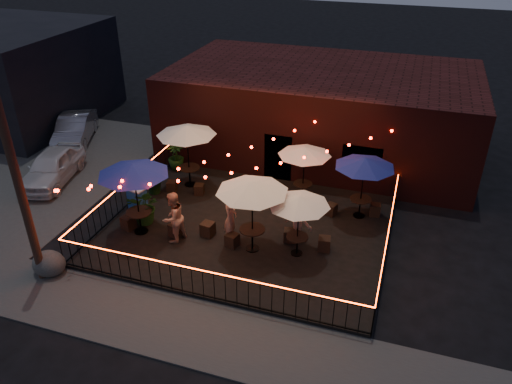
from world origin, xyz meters
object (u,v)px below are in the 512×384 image
cafe_table_2 (252,188)px  cafe_table_3 (305,152)px  cafe_table_1 (186,131)px  cooler (137,198)px  boulder (49,264)px  cafe_table_4 (299,201)px  utility_pole (14,167)px  cafe_table_0 (133,170)px  cafe_table_5 (365,163)px

cafe_table_2 → cafe_table_3: 3.97m
cafe_table_1 → cooler: 3.32m
cafe_table_3 → boulder: 9.91m
cafe_table_2 → cafe_table_4: (1.52, 0.22, -0.36)m
boulder → utility_pole: bearing=-109.5°
cafe_table_3 → boulder: bearing=-133.8°
cafe_table_0 → cafe_table_3: bearing=39.5°
cafe_table_2 → utility_pole: bearing=-150.4°
utility_pole → cafe_table_2: bearing=29.6°
cafe_table_3 → cafe_table_5: (2.37, -0.57, 0.15)m
cafe_table_3 → cafe_table_4: cafe_table_3 is taller
cafe_table_0 → boulder: bearing=-120.9°
cafe_table_1 → utility_pole: bearing=-106.2°
cafe_table_2 → cafe_table_5: bearing=45.9°
cafe_table_3 → cafe_table_5: size_ratio=0.87×
cafe_table_3 → boulder: size_ratio=2.38×
utility_pole → cafe_table_3: bearing=46.8°
cafe_table_0 → cafe_table_1: cafe_table_0 is taller
cooler → cafe_table_3: bearing=36.8°
cafe_table_3 → cooler: 6.74m
utility_pole → cafe_table_2: 7.05m
cafe_table_1 → boulder: 7.29m
cafe_table_0 → cafe_table_4: (5.71, 0.49, -0.45)m
utility_pole → cafe_table_0: utility_pole is taller
utility_pole → cafe_table_5: size_ratio=2.94×
cafe_table_1 → cafe_table_3: bearing=4.1°
cafe_table_1 → cafe_table_4: size_ratio=1.41×
cooler → boulder: cooler is taller
cafe_table_0 → boulder: size_ratio=2.79×
cafe_table_0 → cafe_table_3: size_ratio=1.17×
cafe_table_3 → cafe_table_4: (0.69, -3.65, -0.03)m
utility_pole → cafe_table_3: (6.83, 7.28, -1.75)m
cafe_table_1 → cafe_table_4: (5.50, -3.30, -0.40)m
utility_pole → cafe_table_0: size_ratio=2.88×
utility_pole → boulder: bearing=70.5°
cafe_table_4 → cafe_table_3: bearing=100.7°
cafe_table_4 → cafe_table_5: size_ratio=0.83×
cafe_table_5 → cafe_table_2: bearing=-134.1°
cafe_table_3 → cooler: cafe_table_3 is taller
cafe_table_4 → boulder: cafe_table_4 is taller
utility_pole → cooler: utility_pole is taller
cafe_table_5 → boulder: bearing=-144.7°
cafe_table_4 → cafe_table_2: bearing=-171.8°
boulder → cafe_table_0: bearing=59.1°
utility_pole → cafe_table_4: 8.54m
cafe_table_5 → boulder: cafe_table_5 is taller
cafe_table_1 → cafe_table_4: cafe_table_1 is taller
utility_pole → cafe_table_3: utility_pole is taller
cooler → cafe_table_5: bearing=26.6°
cafe_table_4 → cooler: 6.88m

